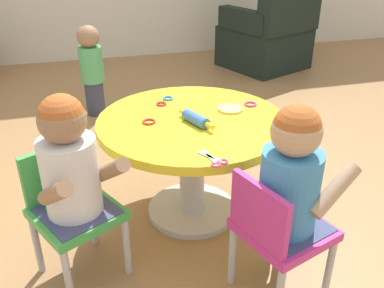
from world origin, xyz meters
TOP-DOWN VIEW (x-y plane):
  - ground_plane at (0.00, 0.00)m, footprint 10.00×10.00m
  - craft_table at (0.00, 0.00)m, footprint 0.86×0.86m
  - child_chair_left at (-0.56, -0.25)m, footprint 0.40×0.40m
  - seated_child_left at (-0.54, -0.29)m, footprint 0.40×0.43m
  - child_chair_right at (0.16, -0.59)m, footprint 0.38×0.38m
  - seated_child_right at (0.20, -0.58)m, footprint 0.41×0.36m
  - armchair_dark at (1.38, 2.15)m, footprint 0.92×0.93m
  - toddler_standing at (-0.38, 1.40)m, footprint 0.17×0.17m
  - rolling_pin at (0.00, -0.06)m, footprint 0.11×0.22m
  - craft_scissors at (-0.02, -0.39)m, footprint 0.10×0.14m
  - playdough_blob_0 at (0.20, 0.05)m, footprint 0.12×0.12m
  - cookie_cutter_0 at (-0.20, 0.01)m, footprint 0.06×0.06m
  - cookie_cutter_1 at (-0.05, 0.26)m, footprint 0.05×0.05m
  - cookie_cutter_2 at (-0.10, 0.20)m, footprint 0.05×0.05m
  - cookie_cutter_3 at (0.32, 0.08)m, footprint 0.06×0.06m

SIDE VIEW (x-z plane):
  - ground_plane at x=0.00m, z-range 0.00..0.00m
  - child_chair_left at x=-0.56m, z-range 0.04..0.57m
  - child_chair_right at x=0.16m, z-range 0.04..0.57m
  - armchair_dark at x=1.38m, z-range -0.12..0.73m
  - toddler_standing at x=-0.38m, z-range 0.02..0.70m
  - craft_table at x=0.00m, z-range 0.13..0.65m
  - craft_scissors at x=-0.02m, z-range 0.51..0.52m
  - cookie_cutter_0 at x=-0.20m, z-range 0.52..0.53m
  - cookie_cutter_1 at x=-0.05m, z-range 0.52..0.53m
  - cookie_cutter_2 at x=-0.10m, z-range 0.52..0.53m
  - cookie_cutter_3 at x=0.32m, z-range 0.52..0.53m
  - playdough_blob_0 at x=0.20m, z-range 0.52..0.53m
  - seated_child_left at x=-0.54m, z-range 0.28..0.79m
  - seated_child_right at x=0.20m, z-range 0.28..0.79m
  - rolling_pin at x=0.00m, z-range 0.52..0.57m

